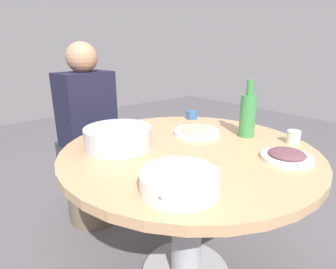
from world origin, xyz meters
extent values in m
cylinder|color=#99999E|center=(0.00, 0.00, 0.37)|extent=(0.16, 0.16, 0.67)
cylinder|color=tan|center=(0.00, 0.00, 0.72)|extent=(1.15, 1.15, 0.04)
cylinder|color=#B2B5BA|center=(-0.21, -0.24, 0.79)|extent=(0.30, 0.30, 0.10)
ellipsoid|color=white|center=(-0.21, -0.24, 0.79)|extent=(0.25, 0.25, 0.10)
cube|color=white|center=(-0.13, -0.27, 0.84)|extent=(0.10, 0.16, 0.01)
cylinder|color=white|center=(0.26, -0.30, 0.77)|extent=(0.26, 0.26, 0.07)
cylinder|color=black|center=(0.26, -0.30, 0.77)|extent=(0.23, 0.23, 0.05)
cylinder|color=silver|center=(0.26, -0.30, 0.80)|extent=(0.14, 0.26, 0.01)
cylinder|color=white|center=(0.36, 0.21, 0.75)|extent=(0.20, 0.20, 0.02)
ellipsoid|color=brown|center=(0.36, 0.21, 0.77)|extent=(0.15, 0.15, 0.03)
cylinder|color=white|center=(-0.12, 0.17, 0.75)|extent=(0.24, 0.24, 0.02)
ellipsoid|color=tan|center=(-0.12, 0.17, 0.77)|extent=(0.16, 0.16, 0.03)
cylinder|color=#378242|center=(0.07, 0.34, 0.85)|extent=(0.08, 0.08, 0.21)
cylinder|color=#378242|center=(0.07, 0.34, 0.99)|extent=(0.04, 0.04, 0.07)
cylinder|color=silver|center=(0.28, 0.42, 0.77)|extent=(0.06, 0.06, 0.06)
cylinder|color=#2E588A|center=(-0.36, 0.37, 0.77)|extent=(0.07, 0.07, 0.05)
cylinder|color=brown|center=(-0.82, -0.12, 0.23)|extent=(0.37, 0.37, 0.45)
cube|color=#2D333D|center=(-0.82, -0.12, 0.51)|extent=(0.38, 0.37, 0.12)
cube|color=black|center=(-0.82, -0.12, 0.80)|extent=(0.25, 0.37, 0.46)
sphere|color=#A77859|center=(-0.82, -0.12, 1.12)|extent=(0.19, 0.19, 0.19)
camera|label=1|loc=(0.83, -0.82, 1.18)|focal=29.04mm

